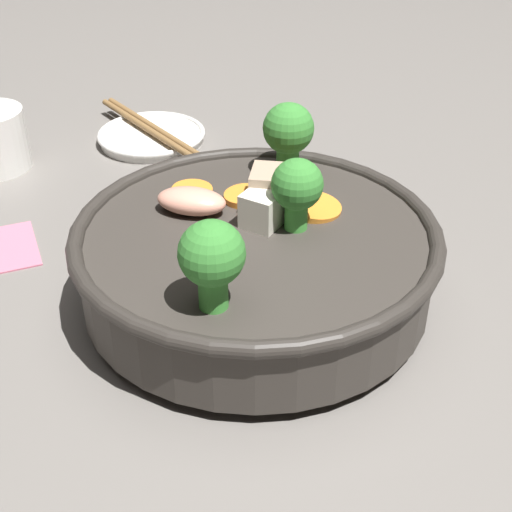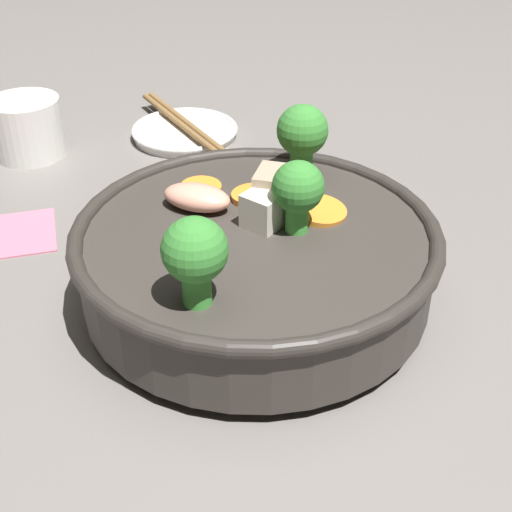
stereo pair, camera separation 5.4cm
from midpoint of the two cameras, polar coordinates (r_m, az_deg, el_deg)
The scene contains 5 objects.
ground_plane at distance 0.56m, azimuth 2.74°, elevation -3.70°, with size 3.00×3.00×0.00m, color slate.
stirfry_bowl at distance 0.54m, azimuth 2.89°, elevation 0.21°, with size 0.28×0.28×0.13m.
side_saucer at distance 0.83m, azimuth -3.86°, elevation 9.85°, with size 0.12×0.12×0.01m.
tea_cup at distance 0.81m, azimuth -16.03°, elevation 9.85°, with size 0.08×0.08×0.06m.
chopsticks_pair at distance 0.83m, azimuth -3.88°, elevation 10.45°, with size 0.11×0.19×0.01m.
Camera 2 is at (-0.03, -0.45, 0.34)m, focal length 50.00 mm.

